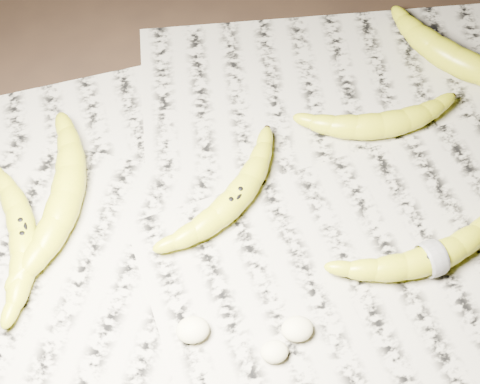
{
  "coord_description": "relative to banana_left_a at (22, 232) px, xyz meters",
  "views": [
    {
      "loc": [
        -0.07,
        -0.4,
        0.69
      ],
      "look_at": [
        -0.01,
        -0.01,
        0.05
      ],
      "focal_mm": 50.0,
      "sensor_mm": 36.0,
      "label": 1
    }
  ],
  "objects": [
    {
      "name": "ground",
      "position": [
        0.26,
        0.01,
        -0.02
      ],
      "size": [
        3.0,
        3.0,
        0.0
      ],
      "primitive_type": "plane",
      "color": "black",
      "rests_on": "ground"
    },
    {
      "name": "newspaper_patch",
      "position": [
        0.26,
        -0.03,
        -0.02
      ],
      "size": [
        0.9,
        0.7,
        0.01
      ],
      "primitive_type": "cube",
      "color": "#A29D8B",
      "rests_on": "ground"
    },
    {
      "name": "banana_left_a",
      "position": [
        0.0,
        0.0,
        0.0
      ],
      "size": [
        0.08,
        0.19,
        0.03
      ],
      "primitive_type": null,
      "rotation": [
        0.0,
        0.0,
        1.69
      ],
      "color": "yellow",
      "rests_on": "newspaper_patch"
    },
    {
      "name": "banana_left_b",
      "position": [
        0.05,
        0.04,
        0.0
      ],
      "size": [
        0.11,
        0.21,
        0.04
      ],
      "primitive_type": null,
      "rotation": [
        0.0,
        0.0,
        1.31
      ],
      "color": "yellow",
      "rests_on": "newspaper_patch"
    },
    {
      "name": "banana_center",
      "position": [
        0.25,
        0.01,
        0.0
      ],
      "size": [
        0.17,
        0.17,
        0.03
      ],
      "primitive_type": null,
      "rotation": [
        0.0,
        0.0,
        0.76
      ],
      "color": "yellow",
      "rests_on": "newspaper_patch"
    },
    {
      "name": "banana_taped",
      "position": [
        0.45,
        -0.1,
        0.0
      ],
      "size": [
        0.21,
        0.09,
        0.03
      ],
      "primitive_type": null,
      "rotation": [
        0.0,
        0.0,
        0.21
      ],
      "color": "yellow",
      "rests_on": "newspaper_patch"
    },
    {
      "name": "banana_upper_a",
      "position": [
        0.44,
        0.09,
        0.0
      ],
      "size": [
        0.18,
        0.06,
        0.03
      ],
      "primitive_type": null,
      "rotation": [
        0.0,
        0.0,
        0.01
      ],
      "color": "yellow",
      "rests_on": "newspaper_patch"
    },
    {
      "name": "banana_upper_b",
      "position": [
        0.57,
        0.18,
        0.0
      ],
      "size": [
        0.18,
        0.19,
        0.04
      ],
      "primitive_type": null,
      "rotation": [
        0.0,
        0.0,
        -0.82
      ],
      "color": "yellow",
      "rests_on": "newspaper_patch"
    },
    {
      "name": "measuring_tape",
      "position": [
        0.45,
        -0.1,
        0.0
      ],
      "size": [
        0.01,
        0.04,
        0.04
      ],
      "primitive_type": "torus",
      "rotation": [
        0.0,
        1.57,
        0.21
      ],
      "color": "white",
      "rests_on": "newspaper_patch"
    },
    {
      "name": "flesh_chunk_a",
      "position": [
        0.18,
        -0.14,
        -0.01
      ],
      "size": [
        0.04,
        0.03,
        0.02
      ],
      "primitive_type": "ellipsoid",
      "color": "beige",
      "rests_on": "newspaper_patch"
    },
    {
      "name": "flesh_chunk_b",
      "position": [
        0.29,
        -0.16,
        -0.01
      ],
      "size": [
        0.03,
        0.03,
        0.02
      ],
      "primitive_type": "ellipsoid",
      "color": "beige",
      "rests_on": "newspaper_patch"
    },
    {
      "name": "flesh_chunk_c",
      "position": [
        0.26,
        -0.18,
        -0.01
      ],
      "size": [
        0.03,
        0.02,
        0.02
      ],
      "primitive_type": "ellipsoid",
      "color": "beige",
      "rests_on": "newspaper_patch"
    }
  ]
}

